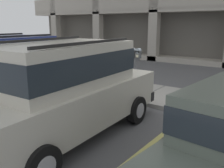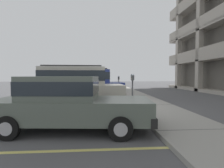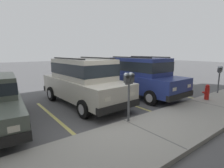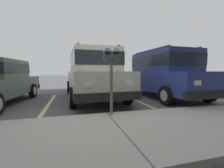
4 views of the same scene
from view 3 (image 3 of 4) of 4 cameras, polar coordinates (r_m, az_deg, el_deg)
ground_plane at (r=5.94m, az=2.44°, el=-12.55°), size 80.00×80.00×0.10m
sidewalk at (r=5.06m, az=12.26°, el=-15.72°), size 40.00×2.20×0.12m
parking_stall_lines at (r=6.34m, az=-17.56°, el=-11.04°), size 12.94×4.80×0.01m
silver_suv at (r=7.67m, az=-9.29°, el=1.44°), size 2.18×4.86×2.03m
red_sedan at (r=9.18m, az=9.04°, el=2.91°), size 2.11×4.83×2.03m
parking_meter_near at (r=5.35m, az=5.54°, el=-0.49°), size 0.35×0.12×1.53m
parking_meter_far at (r=10.75m, az=31.70°, el=3.05°), size 0.35×0.12×1.42m
fire_hydrant at (r=9.08m, az=28.58°, el=-2.33°), size 0.30×0.30×0.70m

